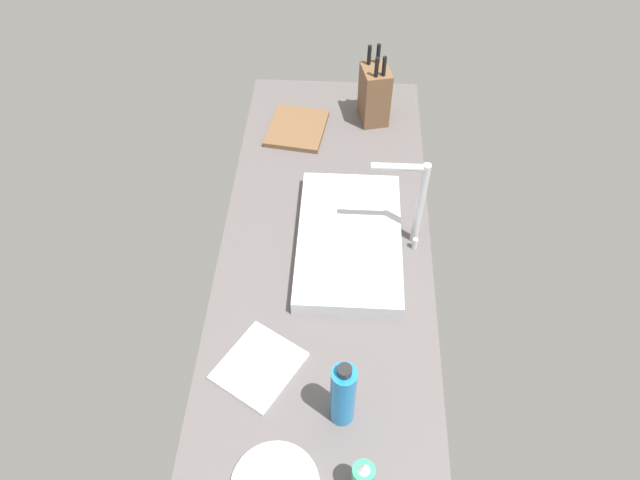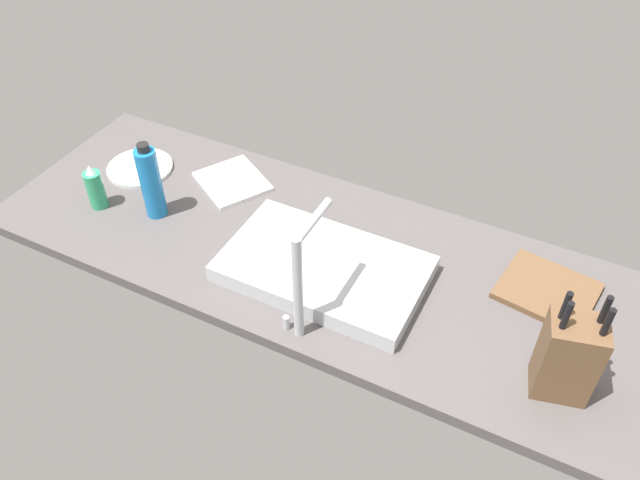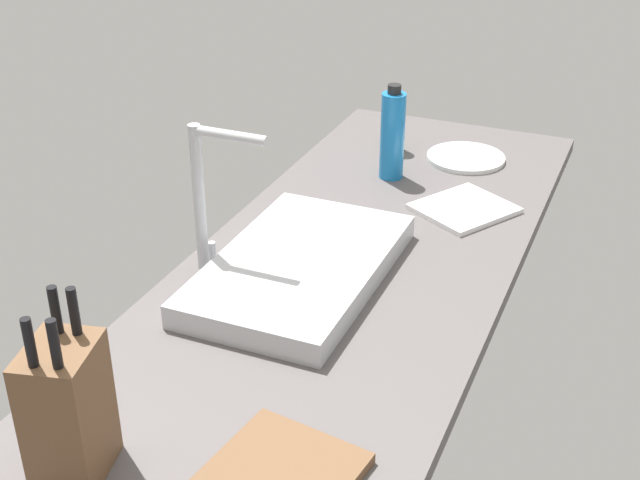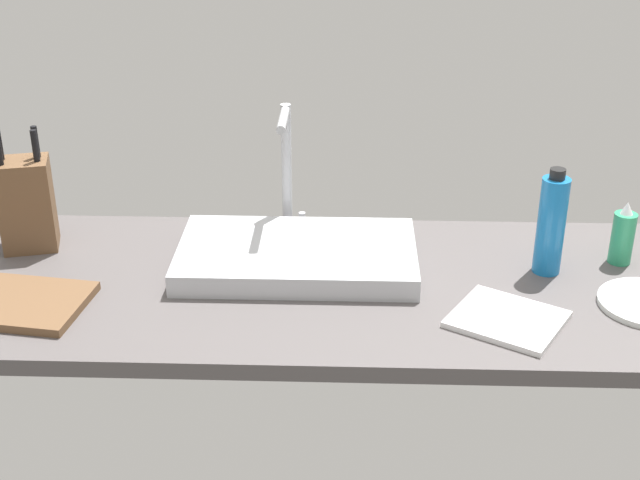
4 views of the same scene
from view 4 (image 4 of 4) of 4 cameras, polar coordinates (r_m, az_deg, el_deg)
countertop_slab at (r=190.04cm, az=0.57°, el=-3.16°), size 183.40×64.43×3.50cm
sink_basin at (r=194.61cm, az=-1.49°, el=-1.03°), size 52.25×31.10×4.92cm
faucet at (r=204.89cm, az=-2.18°, el=5.26°), size 5.50×16.42×30.89cm
knife_block at (r=210.32cm, az=-18.46°, el=2.27°), size 13.71×11.83×28.49cm
cutting_board at (r=188.69cm, az=-18.38°, el=-3.93°), size 25.55×22.89×1.80cm
soap_bottle at (r=205.65cm, az=18.98°, el=0.23°), size 5.04×5.04×14.57cm
water_bottle at (r=194.87cm, az=14.72°, el=0.98°), size 6.03×6.03×23.96cm
dish_towel at (r=178.30cm, az=12.00°, el=-5.04°), size 26.67×25.83×1.20cm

